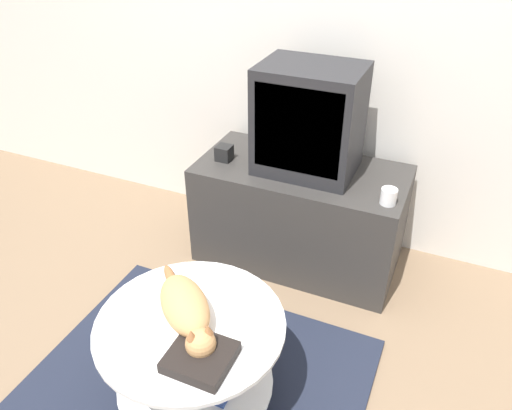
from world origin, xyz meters
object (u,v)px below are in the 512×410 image
object	(u,v)px
speaker	(224,153)
dvd_box	(200,357)
cat	(186,309)
tv	(309,120)

from	to	relation	value
speaker	dvd_box	size ratio (longest dim) A/B	0.38
dvd_box	cat	xyz separation A→B (m)	(-0.14, 0.15, 0.04)
speaker	dvd_box	world-z (taller)	speaker
dvd_box	speaker	bearing A→B (deg)	112.76
speaker	cat	bearing A→B (deg)	-70.89
tv	cat	bearing A→B (deg)	-94.44
speaker	dvd_box	xyz separation A→B (m)	(0.50, -1.18, -0.14)
tv	speaker	size ratio (longest dim) A/B	6.78
dvd_box	cat	distance (m)	0.20
tv	speaker	distance (m)	0.51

